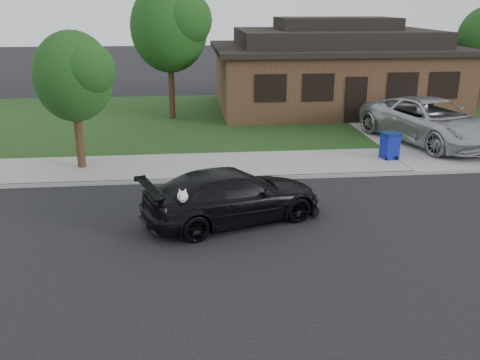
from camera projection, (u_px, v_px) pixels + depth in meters
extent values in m
plane|color=black|center=(333.00, 219.00, 14.39)|extent=(120.00, 120.00, 0.00)
cube|color=gray|center=(296.00, 163.00, 19.09)|extent=(60.00, 3.00, 0.12)
cube|color=gray|center=(305.00, 176.00, 17.67)|extent=(60.00, 0.12, 0.12)
cube|color=#193814|center=(264.00, 117.00, 26.63)|extent=(60.00, 13.00, 0.13)
cube|color=gray|center=(403.00, 128.00, 24.38)|extent=(4.50, 13.00, 0.14)
imported|color=black|center=(233.00, 196.00, 14.06)|extent=(5.21, 3.48, 1.40)
ellipsoid|color=white|center=(183.00, 197.00, 12.98)|extent=(0.34, 0.40, 0.30)
sphere|color=white|center=(183.00, 196.00, 12.73)|extent=(0.26, 0.26, 0.26)
cube|color=white|center=(183.00, 200.00, 12.63)|extent=(0.09, 0.12, 0.08)
sphere|color=black|center=(183.00, 201.00, 12.57)|extent=(0.04, 0.04, 0.04)
cone|color=white|center=(180.00, 191.00, 12.73)|extent=(0.11, 0.11, 0.14)
cone|color=white|center=(185.00, 190.00, 12.74)|extent=(0.11, 0.11, 0.14)
imported|color=#A7A9AF|center=(430.00, 121.00, 21.38)|extent=(4.66, 6.86, 1.74)
cube|color=navy|center=(390.00, 147.00, 19.39)|extent=(0.64, 0.64, 0.86)
cube|color=#06184C|center=(391.00, 134.00, 19.24)|extent=(0.69, 0.69, 0.10)
cylinder|color=black|center=(386.00, 158.00, 19.24)|extent=(0.08, 0.14, 0.13)
cylinder|color=black|center=(397.00, 158.00, 19.27)|extent=(0.08, 0.14, 0.13)
cube|color=#422B1C|center=(333.00, 79.00, 28.41)|extent=(12.00, 8.00, 3.00)
cube|color=black|center=(335.00, 48.00, 27.89)|extent=(12.60, 8.60, 0.25)
cube|color=black|center=(335.00, 37.00, 27.72)|extent=(10.00, 6.50, 0.80)
cube|color=black|center=(336.00, 23.00, 27.50)|extent=(6.00, 3.50, 0.60)
cube|color=black|center=(356.00, 100.00, 24.74)|extent=(1.00, 0.06, 2.10)
cube|color=black|center=(271.00, 88.00, 24.16)|extent=(1.30, 0.05, 1.10)
cube|color=black|center=(318.00, 87.00, 24.37)|extent=(1.30, 0.05, 1.10)
cube|color=black|center=(403.00, 86.00, 24.76)|extent=(1.30, 0.05, 1.10)
cube|color=black|center=(444.00, 85.00, 24.96)|extent=(1.30, 0.05, 1.10)
cylinder|color=#332114|center=(172.00, 93.00, 25.78)|extent=(0.28, 0.28, 2.48)
ellipsoid|color=#143811|center=(169.00, 27.00, 24.81)|extent=(3.60, 3.60, 4.14)
sphere|color=#26591E|center=(184.00, 20.00, 24.26)|extent=(2.52, 2.52, 2.52)
cylinder|color=#332114|center=(479.00, 87.00, 28.87)|extent=(0.28, 0.28, 2.03)
cylinder|color=#332114|center=(80.00, 141.00, 18.24)|extent=(0.28, 0.28, 1.80)
ellipsoid|color=#143811|center=(73.00, 76.00, 17.54)|extent=(2.60, 2.60, 2.99)
sphere|color=#26591E|center=(87.00, 70.00, 17.14)|extent=(1.82, 1.82, 1.82)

